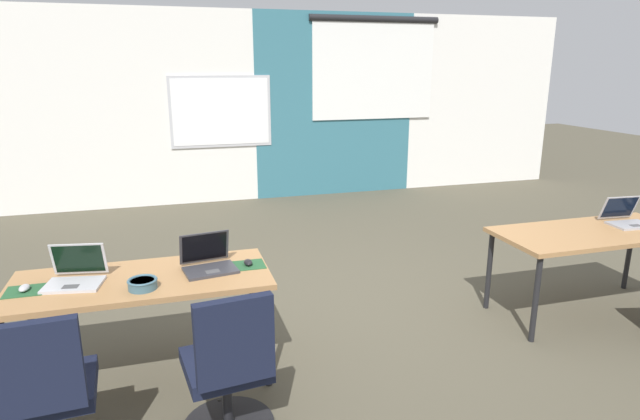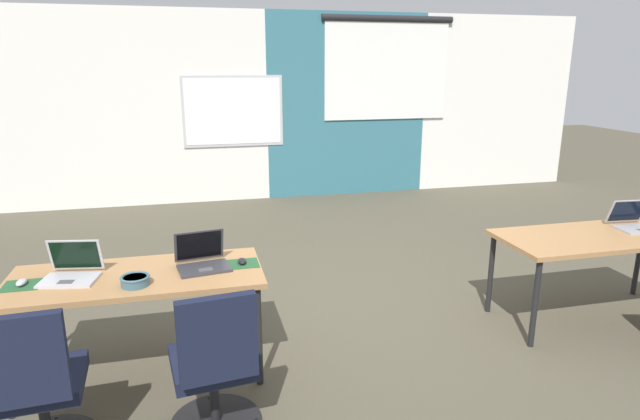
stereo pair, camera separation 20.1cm
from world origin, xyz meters
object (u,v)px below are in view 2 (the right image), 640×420
Objects in this scene: chair_near_left_inner at (215,375)px; chair_near_left_end at (38,398)px; laptop_near_left_inner at (202,260)px; laptop_near_left_end at (71,271)px; laptop_near_right_end at (634,223)px; desk_near_left at (137,283)px; mouse_near_left_inner at (242,261)px; snack_bowl at (135,280)px; mouse_near_left_end at (21,282)px; desk_near_right at (598,242)px.

chair_near_left_end is at bearing -7.67° from chair_near_left_inner.
laptop_near_left_inner is 0.99× the size of laptop_near_left_end.
laptop_near_right_end reaches higher than chair_near_left_end.
mouse_near_left_inner is (0.68, 0.03, 0.08)m from desk_near_left.
mouse_near_left_inner is at bearing 17.28° from snack_bowl.
laptop_near_right_end is at bearing -173.04° from chair_near_left_end.
chair_near_left_end is at bearing -147.99° from laptop_near_left_inner.
mouse_near_left_end is at bearing -178.22° from desk_near_left.
mouse_near_left_inner is 0.11× the size of chair_near_left_end.
mouse_near_left_end is 0.83m from chair_near_left_end.
chair_near_left_inner is at bearing -32.71° from laptop_near_left_end.
snack_bowl is (0.01, -0.18, 0.10)m from desk_near_left.
desk_near_left is 0.43m from laptop_near_left_inner.
mouse_near_left_inner is 0.96× the size of mouse_near_left_end.
laptop_near_left_inner is at bearing 27.67° from snack_bowl.
chair_near_left_inner is 1.20m from laptop_near_left_end.
mouse_near_left_end is (-0.28, -0.05, -0.03)m from laptop_near_left_end.
desk_near_right is 4.31× the size of laptop_near_left_inner.
laptop_near_right_end reaches higher than desk_near_left.
laptop_near_left_inner reaches higher than snack_bowl.
laptop_near_right_end reaches higher than snack_bowl.
mouse_near_left_inner is at bearing -174.75° from laptop_near_right_end.
laptop_near_right_end is 0.94× the size of laptop_near_left_end.
mouse_near_left_end is (-0.67, -0.02, 0.08)m from desk_near_left.
laptop_near_right_end reaches higher than chair_near_left_inner.
mouse_near_left_inner is 0.28× the size of laptop_near_right_end.
laptop_near_left_inner reaches higher than mouse_near_left_end.
desk_near_left is 3.91m from laptop_near_right_end.
laptop_near_left_inner reaches higher than mouse_near_left_inner.
chair_near_left_end is (0.21, -0.71, -0.36)m from mouse_near_left_end.
laptop_near_left_inner reaches higher than chair_near_left_inner.
desk_near_left is 4.54× the size of laptop_near_right_end.
mouse_near_left_inner is at bearing -149.76° from chair_near_left_end.
laptop_near_left_inner is 3.71× the size of mouse_near_left_inner.
mouse_near_left_inner is 0.70m from snack_bowl.
laptop_near_left_inner is at bearing 4.44° from desk_near_left.
mouse_near_left_inner is (-2.82, 0.03, 0.08)m from desk_near_right.
desk_near_right is 3.16m from chair_near_left_inner.
laptop_near_right_end reaches higher than mouse_near_left_end.
mouse_near_left_end is (-1.09, -0.05, -0.03)m from laptop_near_left_inner.
chair_near_left_end is at bearing -146.20° from mouse_near_left_inner.
laptop_near_right_end is 1.99× the size of snack_bowl.
laptop_near_left_end is at bearing -174.99° from laptop_near_right_end.
laptop_near_left_end is 0.41× the size of chair_near_left_end.
desk_near_right is 3.08m from laptop_near_left_inner.
mouse_near_left_end is (-4.17, -0.02, 0.08)m from desk_near_right.
mouse_near_left_end is at bearing -40.03° from chair_near_left_inner.
laptop_near_left_end is at bearing 179.94° from mouse_near_left_inner.
snack_bowl is at bearing -133.62° from chair_near_left_end.
desk_near_right is 2.82m from mouse_near_left_inner.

